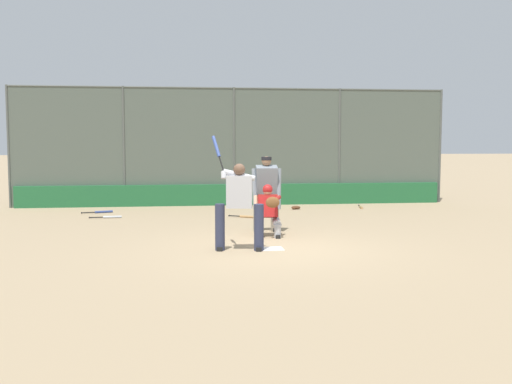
% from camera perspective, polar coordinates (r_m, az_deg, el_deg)
% --- Properties ---
extents(ground_plane, '(160.00, 160.00, 0.00)m').
position_cam_1_polar(ground_plane, '(11.89, 1.57, -5.45)').
color(ground_plane, tan).
extents(home_plate_marker, '(0.43, 0.43, 0.01)m').
position_cam_1_polar(home_plate_marker, '(11.88, 1.57, -5.42)').
color(home_plate_marker, white).
rests_on(home_plate_marker, ground_plane).
extents(backstop_fence, '(14.41, 0.08, 3.89)m').
position_cam_1_polar(backstop_fence, '(19.88, -2.10, 4.62)').
color(backstop_fence, '#515651').
rests_on(backstop_fence, ground_plane).
extents(padding_wall, '(14.05, 0.18, 0.69)m').
position_cam_1_polar(padding_wall, '(19.86, -2.06, -0.26)').
color(padding_wall, '#236638').
rests_on(padding_wall, ground_plane).
extents(bleachers_beyond, '(10.03, 2.50, 1.48)m').
position_cam_1_polar(bleachers_beyond, '(22.42, -3.10, 0.69)').
color(bleachers_beyond, slate).
rests_on(bleachers_beyond, ground_plane).
extents(batter_at_plate, '(0.98, 0.74, 2.24)m').
position_cam_1_polar(batter_at_plate, '(11.61, -1.64, -1.08)').
color(batter_at_plate, '#2D334C').
rests_on(batter_at_plate, ground_plane).
extents(catcher_behind_plate, '(0.62, 0.74, 1.17)m').
position_cam_1_polar(catcher_behind_plate, '(13.28, 1.15, -1.71)').
color(catcher_behind_plate, '#B7B7BC').
rests_on(catcher_behind_plate, ground_plane).
extents(umpire_home, '(0.72, 0.44, 1.77)m').
position_cam_1_polar(umpire_home, '(14.01, 0.99, 0.08)').
color(umpire_home, gray).
rests_on(umpire_home, ground_plane).
extents(spare_bat_near_backstop, '(0.89, 0.32, 0.07)m').
position_cam_1_polar(spare_bat_near_backstop, '(18.29, -14.51, -1.85)').
color(spare_bat_near_backstop, black).
rests_on(spare_bat_near_backstop, ground_plane).
extents(spare_bat_by_padding, '(0.19, 0.80, 0.07)m').
position_cam_1_polar(spare_bat_by_padding, '(19.29, 9.96, -1.42)').
color(spare_bat_by_padding, black).
rests_on(spare_bat_by_padding, ground_plane).
extents(spare_bat_third_base_side, '(0.73, 0.46, 0.07)m').
position_cam_1_polar(spare_bat_third_base_side, '(16.65, -1.01, -2.35)').
color(spare_bat_third_base_side, black).
rests_on(spare_bat_third_base_side, ground_plane).
extents(spare_bat_first_base_side, '(0.88, 0.12, 0.07)m').
position_cam_1_polar(spare_bat_first_base_side, '(17.02, -13.75, -2.33)').
color(spare_bat_first_base_side, black).
rests_on(spare_bat_first_base_side, ground_plane).
extents(fielding_glove_on_dirt, '(0.29, 0.22, 0.10)m').
position_cam_1_polar(fielding_glove_on_dirt, '(18.71, 3.80, -1.49)').
color(fielding_glove_on_dirt, '#56331E').
rests_on(fielding_glove_on_dirt, ground_plane).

